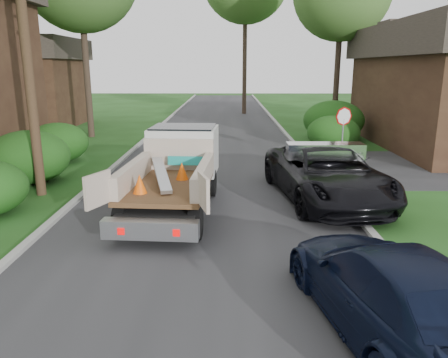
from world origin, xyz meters
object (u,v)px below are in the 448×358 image
at_px(black_pickup, 327,174).
at_px(utility_pole, 24,27).
at_px(stop_sign, 343,124).
at_px(flatbed_truck, 178,164).
at_px(navy_suv, 392,290).
at_px(house_left_far, 23,81).

bearing_deg(black_pickup, utility_pole, 169.40).
xyz_separation_m(stop_sign, flatbed_truck, (-6.13, -4.85, -0.58)).
bearing_deg(stop_sign, navy_suv, -100.51).
xyz_separation_m(house_left_far, flatbed_truck, (12.57, -17.85, -1.85)).
xyz_separation_m(utility_pole, black_pickup, (9.08, -0.48, -4.33)).
xyz_separation_m(stop_sign, utility_pole, (-10.68, -4.02, 3.40)).
distance_m(house_left_far, black_pickup, 24.57).
distance_m(flatbed_truck, black_pickup, 4.56).
relative_size(stop_sign, navy_suv, 0.50).
distance_m(utility_pole, black_pickup, 10.07).
relative_size(flatbed_truck, navy_suv, 1.20).
height_order(stop_sign, utility_pole, utility_pole).
bearing_deg(house_left_far, navy_suv, -55.94).
bearing_deg(black_pickup, house_left_far, 126.77).
relative_size(utility_pole, house_left_far, 1.32).
bearing_deg(navy_suv, stop_sign, -110.50).
distance_m(stop_sign, navy_suv, 11.74).
distance_m(utility_pole, flatbed_truck, 6.10).
distance_m(utility_pole, navy_suv, 12.20).
bearing_deg(utility_pole, stop_sign, 20.62).
height_order(flatbed_truck, navy_suv, flatbed_truck).
bearing_deg(utility_pole, navy_suv, -41.20).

